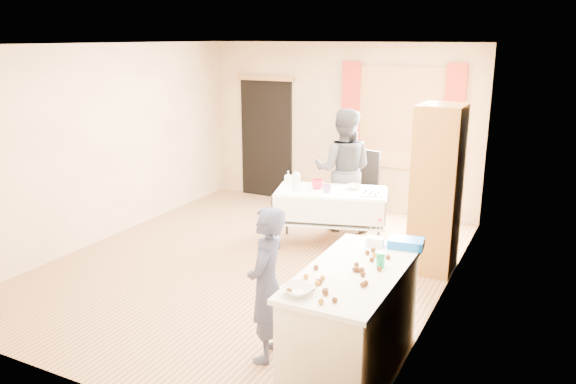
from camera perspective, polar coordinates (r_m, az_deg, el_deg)
The scene contains 29 objects.
floor at distance 6.94m, azimuth -3.64°, elevation -7.32°, with size 4.50×5.50×0.02m, color #9E7047.
ceiling at distance 6.39m, azimuth -4.05°, elevation 14.86°, with size 4.50×5.50×0.02m, color white.
wall_back at distance 8.99m, azimuth 5.19°, elevation 6.64°, with size 4.50×0.02×2.60m, color tan.
wall_front at distance 4.48m, azimuth -22.08°, elevation -3.61°, with size 4.50×0.02×2.60m, color tan.
wall_left at distance 7.92m, azimuth -18.12°, elevation 4.72°, with size 0.02×5.50×2.60m, color tan.
wall_right at distance 5.76m, azimuth 15.94°, elevation 1.05°, with size 0.02×5.50×2.60m, color tan.
window_frame at distance 8.61m, azimuth 11.37°, elevation 7.35°, with size 1.32×0.06×1.52m, color olive.
window_pane at distance 8.59m, azimuth 11.34°, elevation 7.34°, with size 1.20×0.02×1.40m, color white.
curtain_left at distance 8.80m, azimuth 6.35°, elevation 7.73°, with size 0.28×0.06×1.65m, color maroon.
curtain_right at distance 8.39m, azimuth 16.44°, elevation 6.81°, with size 0.28×0.06×1.65m, color maroon.
doorway at distance 9.56m, azimuth -2.21°, elevation 5.40°, with size 0.95×0.04×2.00m, color black.
door_lintel at distance 9.41m, azimuth -2.36°, elevation 11.50°, with size 1.05×0.06×0.08m, color olive.
cabinet at distance 6.68m, azimuth 14.88°, elevation 0.24°, with size 0.50×0.60×1.96m, color #905D1E.
counter at distance 4.68m, azimuth 6.58°, elevation -12.98°, with size 0.73×1.53×0.91m.
party_table at distance 7.41m, azimuth 4.35°, elevation -2.07°, with size 1.59×1.12×0.75m.
chair at distance 8.31m, azimuth 7.17°, elevation -1.07°, with size 0.53×0.53×1.08m.
girl at distance 4.76m, azimuth -2.18°, elevation -9.38°, with size 0.41×0.55×1.35m, color #272C48.
woman at distance 7.94m, azimuth 5.64°, elevation 2.24°, with size 0.99×0.86×1.73m, color black.
soda_can at distance 4.54m, azimuth 9.39°, elevation -6.81°, with size 0.07×0.07×0.12m, color #117E47.
mixing_bowl at distance 4.06m, azimuth 0.97°, elevation -9.93°, with size 0.28×0.28×0.05m, color white.
foam_block at distance 4.98m, azimuth 8.82°, elevation -5.01°, with size 0.15×0.10×0.08m, color white.
blue_basket at distance 4.99m, azimuth 11.91°, elevation -5.11°, with size 0.30×0.20×0.08m, color blue.
pitcher at distance 7.26m, azimuth 0.85°, elevation 1.01°, with size 0.11×0.11×0.22m, color silver.
cup_red at distance 7.37m, azimuth 3.01°, elevation 0.82°, with size 0.16×0.16×0.12m, color red.
cup_rainbow at distance 7.19m, azimuth 3.98°, elevation 0.35°, with size 0.16×0.16×0.11m, color red.
small_bowl at distance 7.40m, azimuth 6.72°, elevation 0.54°, with size 0.26×0.26×0.06m, color white.
pastry_tray at distance 7.14m, azimuth 8.42°, elevation -0.25°, with size 0.28×0.20×0.02m, color white.
bottle at distance 7.54m, azimuth 0.02°, elevation 1.45°, with size 0.10×0.10×0.19m, color white.
cake_balls at distance 4.32m, azimuth 5.60°, elevation -8.42°, with size 0.50×1.12×0.04m.
Camera 1 is at (3.26, -5.50, 2.68)m, focal length 35.00 mm.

